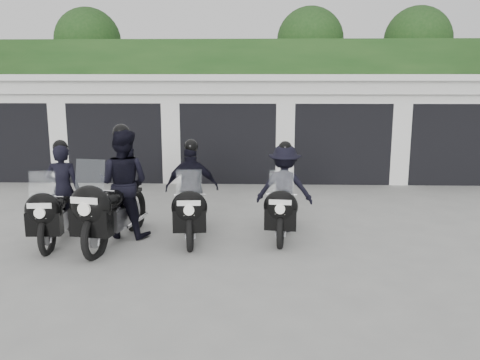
{
  "coord_description": "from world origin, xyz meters",
  "views": [
    {
      "loc": [
        0.8,
        -8.24,
        2.91
      ],
      "look_at": [
        0.49,
        0.84,
        1.05
      ],
      "focal_mm": 38.0,
      "sensor_mm": 36.0,
      "label": 1
    }
  ],
  "objects_px": {
    "police_bike_a": "(59,201)",
    "police_bike_d": "(284,194)",
    "police_bike_c": "(192,194)",
    "police_bike_b": "(119,191)"
  },
  "relations": [
    {
      "from": "police_bike_a",
      "to": "police_bike_d",
      "type": "height_order",
      "value": "police_bike_a"
    },
    {
      "from": "police_bike_b",
      "to": "police_bike_c",
      "type": "distance_m",
      "value": 1.31
    },
    {
      "from": "police_bike_d",
      "to": "police_bike_c",
      "type": "bearing_deg",
      "value": -167.56
    },
    {
      "from": "police_bike_c",
      "to": "police_bike_d",
      "type": "relative_size",
      "value": 1.03
    },
    {
      "from": "police_bike_a",
      "to": "police_bike_b",
      "type": "xyz_separation_m",
      "value": [
        1.07,
        0.06,
        0.17
      ]
    },
    {
      "from": "police_bike_d",
      "to": "police_bike_a",
      "type": "bearing_deg",
      "value": -165.62
    },
    {
      "from": "police_bike_a",
      "to": "police_bike_c",
      "type": "relative_size",
      "value": 1.01
    },
    {
      "from": "police_bike_a",
      "to": "police_bike_d",
      "type": "distance_m",
      "value": 4.09
    },
    {
      "from": "police_bike_b",
      "to": "police_bike_d",
      "type": "relative_size",
      "value": 1.2
    },
    {
      "from": "police_bike_c",
      "to": "police_bike_d",
      "type": "xyz_separation_m",
      "value": [
        1.71,
        0.18,
        -0.02
      ]
    }
  ]
}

